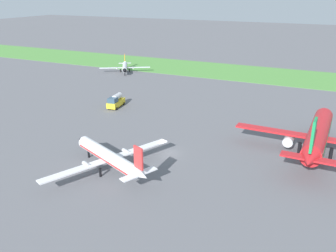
% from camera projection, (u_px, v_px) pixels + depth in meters
% --- Properties ---
extents(ground_plane, '(600.00, 600.00, 0.00)m').
position_uv_depth(ground_plane, '(167.00, 153.00, 67.85)').
color(ground_plane, slate).
extents(grass_taxiway_strip, '(360.00, 28.00, 0.08)m').
position_uv_depth(grass_taxiway_strip, '(256.00, 74.00, 131.58)').
color(grass_taxiway_strip, '#549342').
rests_on(grass_taxiway_strip, ground_plane).
extents(airplane_foreground_turboprop, '(19.79, 22.80, 7.28)m').
position_uv_depth(airplane_foreground_turboprop, '(109.00, 157.00, 60.29)').
color(airplane_foreground_turboprop, white).
rests_on(airplane_foreground_turboprop, ground_plane).
extents(airplane_midfield_jet, '(30.15, 29.56, 10.66)m').
position_uv_depth(airplane_midfield_jet, '(318.00, 135.00, 66.11)').
color(airplane_midfield_jet, red).
rests_on(airplane_midfield_jet, ground_plane).
extents(airplane_taxiing_turboprop, '(16.51, 14.41, 5.58)m').
position_uv_depth(airplane_taxiing_turboprop, '(125.00, 67.00, 133.71)').
color(airplane_taxiing_turboprop, silver).
rests_on(airplane_taxiing_turboprop, ground_plane).
extents(fuel_truck_midfield, '(3.37, 6.78, 3.29)m').
position_uv_depth(fuel_truck_midfield, '(116.00, 101.00, 94.10)').
color(fuel_truck_midfield, yellow).
rests_on(fuel_truck_midfield, ground_plane).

